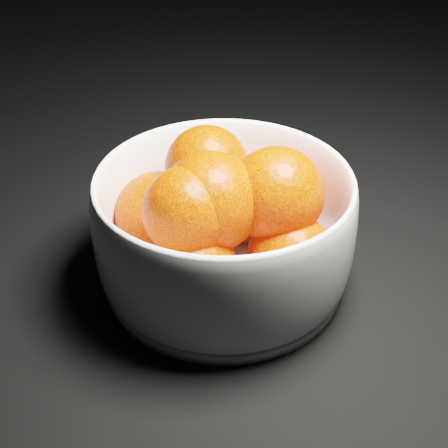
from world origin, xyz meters
TOP-DOWN VIEW (x-y plane):
  - ground at (0.00, 0.00)m, footprint 3.00×3.00m
  - bowl at (0.03, 0.13)m, footprint 0.25×0.25m
  - orange_pile at (0.03, 0.13)m, footprint 0.20×0.21m

SIDE VIEW (x-z plane):
  - ground at x=0.00m, z-range 0.00..0.00m
  - bowl at x=0.03m, z-range 0.00..0.12m
  - orange_pile at x=0.03m, z-range 0.01..0.15m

